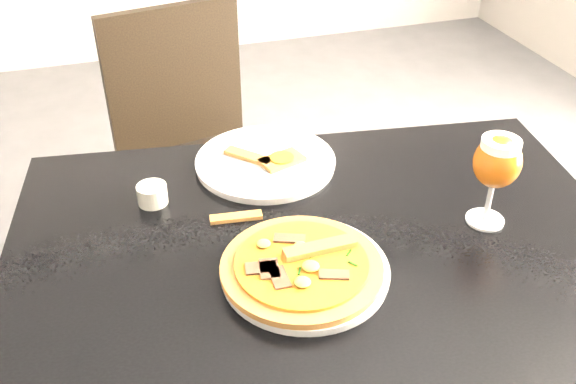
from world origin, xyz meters
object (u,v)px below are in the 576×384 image
object	(u,v)px
dining_table	(318,273)
chair_far	(196,157)
pizza	(302,266)
beer_glass	(497,163)

from	to	relation	value
dining_table	chair_far	bearing A→B (deg)	107.21
chair_far	pizza	distance (m)	0.88
dining_table	pizza	bearing A→B (deg)	-117.32
dining_table	beer_glass	xyz separation A→B (m)	(0.34, -0.05, 0.23)
chair_far	pizza	world-z (taller)	chair_far
pizza	beer_glass	xyz separation A→B (m)	(0.40, 0.05, 0.11)
pizza	beer_glass	world-z (taller)	beer_glass
beer_glass	dining_table	bearing A→B (deg)	172.17
chair_far	beer_glass	bearing A→B (deg)	-71.08
chair_far	beer_glass	size ratio (longest dim) A/B	4.92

